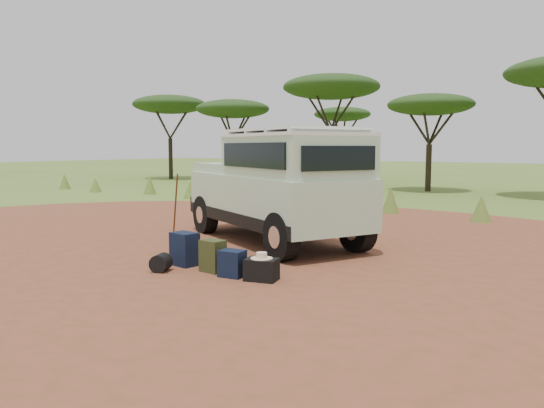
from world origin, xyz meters
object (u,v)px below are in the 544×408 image
Objects in this scene: backpack_navy at (184,249)px; backpack_black at (190,247)px; backpack_olive at (213,256)px; walking_staff at (175,208)px; hard_case at (262,270)px; duffel_navy at (232,264)px; safari_vehicle at (277,189)px.

backpack_black is at bearing 130.47° from backpack_navy.
backpack_black is 0.85× the size of backpack_olive.
backpack_olive is at bearing -94.96° from walking_staff.
backpack_olive is 1.06m from hard_case.
walking_staff is 2.64× the size of backpack_navy.
backpack_olive is at bearing 163.69° from duffel_navy.
walking_staff is 3.83m from duffel_navy.
duffel_navy is 0.89× the size of hard_case.
walking_staff reaches higher than backpack_olive.
hard_case is (1.83, -0.06, -0.13)m from backpack_navy.
duffel_navy is (0.51, -0.08, -0.06)m from backpack_olive.
backpack_olive is (2.78, -1.80, -0.51)m from walking_staff.
safari_vehicle is 2.43m from walking_staff.
backpack_black is 0.78× the size of backpack_navy.
backpack_navy is 1.35× the size of duffel_navy.
backpack_black is 2.21m from hard_case.
backpack_navy is at bearing -102.73° from walking_staff.
safari_vehicle is 2.72m from backpack_black.
hard_case is at bearing 1.91° from duffel_navy.
duffel_navy is at bearing -42.98° from safari_vehicle.
walking_staff is 3.35m from backpack_olive.
walking_staff is (-2.04, -1.24, -0.45)m from safari_vehicle.
walking_staff reaches higher than backpack_black.
backpack_black is 0.94× the size of hard_case.
backpack_olive is at bearing 164.56° from hard_case.
walking_staff reaches higher than hard_case.
backpack_navy is 1.20× the size of hard_case.
hard_case is (0.55, 0.09, -0.05)m from duffel_navy.
backpack_navy is (-0.04, -2.97, -0.94)m from safari_vehicle.
backpack_navy is at bearing -86.57° from backpack_black.
duffel_navy is at bearing -0.09° from backpack_navy.
duffel_navy is (1.59, -0.62, -0.01)m from backpack_black.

